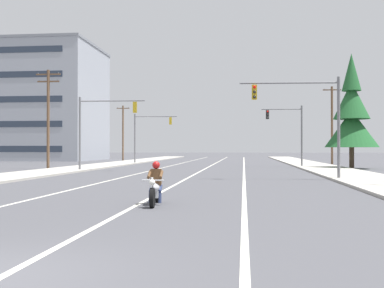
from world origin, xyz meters
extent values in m
cube|color=beige|center=(0.30, 45.00, 0.00)|extent=(0.16, 100.00, 0.01)
cube|color=beige|center=(-4.00, 45.00, 0.00)|extent=(0.16, 100.00, 0.01)
cube|color=beige|center=(3.88, 45.00, 0.00)|extent=(0.16, 100.00, 0.01)
cube|color=#ADA89E|center=(11.20, 40.00, 0.07)|extent=(4.40, 110.00, 0.14)
cube|color=#ADA89E|center=(-11.20, 40.00, 0.07)|extent=(4.40, 110.00, 0.14)
cylinder|color=black|center=(0.96, 8.26, 0.32)|extent=(0.16, 0.65, 0.64)
cylinder|color=black|center=(0.85, 9.80, 0.32)|extent=(0.16, 0.65, 0.64)
cylinder|color=silver|center=(0.95, 8.36, 0.64)|extent=(0.09, 0.33, 0.68)
sphere|color=white|center=(0.96, 8.21, 0.82)|extent=(0.20, 0.20, 0.20)
cylinder|color=silver|center=(0.95, 8.41, 0.87)|extent=(0.70, 0.09, 0.04)
ellipsoid|color=#B7BABF|center=(0.91, 8.91, 0.60)|extent=(0.36, 0.58, 0.28)
cube|color=silver|center=(0.91, 9.03, 0.37)|extent=(0.27, 0.46, 0.24)
cube|color=black|center=(0.88, 9.35, 0.54)|extent=(0.32, 0.54, 0.12)
cube|color=#B7BABF|center=(0.86, 9.75, 0.62)|extent=(0.22, 0.37, 0.08)
cylinder|color=silver|center=(0.74, 9.42, 0.30)|extent=(0.12, 0.55, 0.08)
cube|color=brown|center=(0.89, 9.31, 0.92)|extent=(0.38, 0.26, 0.56)
sphere|color=#B21919|center=(0.89, 9.29, 1.33)|extent=(0.26, 0.26, 0.26)
cylinder|color=navy|center=(1.04, 9.18, 0.54)|extent=(0.17, 0.45, 0.30)
cylinder|color=navy|center=(1.07, 9.00, 0.24)|extent=(0.12, 0.16, 0.35)
cylinder|color=brown|center=(1.10, 9.06, 1.02)|extent=(0.14, 0.53, 0.27)
cylinder|color=navy|center=(0.76, 9.16, 0.54)|extent=(0.17, 0.45, 0.30)
cylinder|color=navy|center=(0.75, 8.98, 0.24)|extent=(0.12, 0.16, 0.35)
cylinder|color=brown|center=(0.70, 9.04, 1.02)|extent=(0.14, 0.53, 0.27)
cylinder|color=slate|center=(9.52, 22.50, 3.10)|extent=(0.18, 0.18, 6.20)
cylinder|color=slate|center=(6.57, 22.33, 5.85)|extent=(5.92, 0.45, 0.11)
cube|color=#B79319|center=(4.50, 22.21, 5.30)|extent=(0.31, 0.26, 0.90)
sphere|color=red|center=(4.51, 22.05, 5.60)|extent=(0.18, 0.18, 0.18)
sphere|color=black|center=(4.51, 22.05, 5.30)|extent=(0.18, 0.18, 0.18)
sphere|color=black|center=(4.51, 22.05, 5.00)|extent=(0.18, 0.18, 0.18)
cylinder|color=slate|center=(-9.80, 31.63, 3.10)|extent=(0.18, 0.18, 6.20)
cylinder|color=slate|center=(-7.04, 31.69, 5.85)|extent=(5.51, 0.24, 0.11)
cube|color=#B79319|center=(-5.12, 31.74, 5.30)|extent=(0.31, 0.25, 0.90)
sphere|color=red|center=(-5.12, 31.89, 5.60)|extent=(0.18, 0.18, 0.18)
sphere|color=black|center=(-5.12, 31.89, 5.30)|extent=(0.18, 0.18, 0.18)
sphere|color=black|center=(-5.12, 31.89, 5.00)|extent=(0.18, 0.18, 0.18)
cylinder|color=slate|center=(9.65, 41.71, 3.10)|extent=(0.18, 0.18, 6.20)
cylinder|color=slate|center=(7.64, 41.60, 5.85)|extent=(4.03, 0.33, 0.11)
cube|color=black|center=(6.24, 41.53, 5.30)|extent=(0.31, 0.26, 0.90)
sphere|color=red|center=(6.25, 41.37, 5.60)|extent=(0.18, 0.18, 0.18)
sphere|color=black|center=(6.25, 41.37, 5.30)|extent=(0.18, 0.18, 0.18)
sphere|color=black|center=(6.25, 41.37, 5.00)|extent=(0.18, 0.18, 0.18)
cylinder|color=slate|center=(-9.63, 50.96, 3.10)|extent=(0.18, 0.18, 6.20)
cylinder|color=slate|center=(-7.01, 51.11, 5.85)|extent=(5.24, 0.41, 0.11)
cube|color=#B79319|center=(-5.18, 51.21, 5.30)|extent=(0.31, 0.26, 0.90)
sphere|color=red|center=(-5.19, 51.37, 5.60)|extent=(0.18, 0.18, 0.18)
sphere|color=black|center=(-5.19, 51.37, 5.30)|extent=(0.18, 0.18, 0.18)
sphere|color=black|center=(-5.19, 51.37, 5.00)|extent=(0.18, 0.18, 0.18)
cylinder|color=brown|center=(-13.77, 34.44, 4.51)|extent=(0.26, 0.26, 9.01)
cube|color=brown|center=(-13.77, 34.44, 8.61)|extent=(2.28, 0.12, 0.12)
cylinder|color=slate|center=(-14.72, 34.44, 8.71)|extent=(0.08, 0.08, 0.12)
cylinder|color=slate|center=(-12.81, 34.44, 8.71)|extent=(0.08, 0.08, 0.12)
cube|color=brown|center=(-13.77, 34.44, 7.96)|extent=(2.04, 0.12, 0.12)
cylinder|color=slate|center=(-14.62, 34.44, 8.06)|extent=(0.08, 0.08, 0.12)
cylinder|color=slate|center=(-12.91, 34.44, 8.06)|extent=(0.08, 0.08, 0.12)
cylinder|color=brown|center=(14.28, 50.86, 4.62)|extent=(0.26, 0.26, 9.25)
cube|color=brown|center=(14.28, 50.86, 8.85)|extent=(2.10, 0.12, 0.12)
cylinder|color=slate|center=(13.40, 50.86, 8.95)|extent=(0.08, 0.08, 0.12)
cylinder|color=slate|center=(15.16, 50.86, 8.95)|extent=(0.08, 0.08, 0.12)
cylinder|color=brown|center=(-13.94, 61.70, 4.12)|extent=(0.26, 0.26, 8.23)
cube|color=brown|center=(-13.94, 61.70, 7.83)|extent=(1.94, 0.12, 0.12)
cylinder|color=slate|center=(-14.76, 61.70, 7.93)|extent=(0.08, 0.08, 0.12)
cylinder|color=slate|center=(-13.13, 61.70, 7.93)|extent=(0.08, 0.08, 0.12)
cylinder|color=#423023|center=(13.85, 38.68, 1.00)|extent=(0.44, 0.44, 2.00)
cone|color=#1E5628|center=(13.85, 38.68, 3.75)|extent=(4.89, 4.89, 3.51)
cone|color=#1E5628|center=(13.85, 38.68, 6.38)|extent=(3.33, 3.33, 3.51)
cone|color=#1E5628|center=(13.85, 38.68, 9.01)|extent=(1.76, 1.76, 3.51)
cube|color=#999EA8|center=(-34.08, 66.91, 9.05)|extent=(28.48, 16.26, 18.11)
cube|color=gray|center=(-34.08, 66.91, 18.31)|extent=(28.72, 16.50, 0.40)
camera|label=1|loc=(3.86, -6.53, 1.90)|focal=44.12mm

